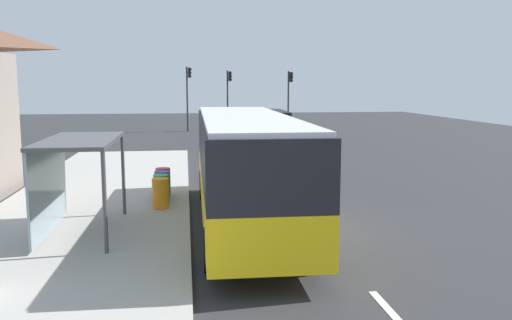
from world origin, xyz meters
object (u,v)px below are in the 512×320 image
bus (245,163)px  traffic_light_median (229,91)px  bus_shelter (68,161)px  sedan_near (254,123)px  traffic_light_near_side (290,91)px  recycling_bin_orange (160,193)px  recycling_bin_green (161,189)px  recycling_bin_blue (162,185)px  traffic_light_far_side (188,89)px  white_van (270,125)px  recycling_bin_red (163,181)px  sedan_far (244,117)px

bus → traffic_light_median: size_ratio=2.13×
traffic_light_median → bus_shelter: (-6.81, -32.81, -1.35)m
sedan_near → traffic_light_near_side: bearing=14.0°
recycling_bin_orange → recycling_bin_green: (0.00, 0.70, 0.00)m
traffic_light_near_side → traffic_light_median: (-5.10, 1.60, 0.04)m
recycling_bin_blue → traffic_light_far_side: bearing=87.8°
recycling_bin_blue → traffic_light_near_side: 29.06m
white_van → recycling_bin_red: size_ratio=5.52×
sedan_far → traffic_light_far_side: size_ratio=0.82×
bus → recycling_bin_green: bus is taller
white_van → recycling_bin_orange: white_van is taller
recycling_bin_red → bus_shelter: bus_shelter is taller
bus_shelter → sedan_far: bearing=77.1°
recycling_bin_orange → recycling_bin_red: (0.00, 2.10, 0.00)m
bus → white_van: 20.54m
sedan_near → sedan_far: 7.66m
sedan_far → traffic_light_near_side: traffic_light_near_side is taller
traffic_light_median → recycling_bin_green: bearing=-98.8°
white_van → bus_shelter: size_ratio=1.31×
bus_shelter → recycling_bin_red: bearing=64.6°
bus → recycling_bin_green: 3.74m
recycling_bin_orange → traffic_light_median: size_ratio=0.18×
sedan_far → recycling_bin_green: 35.43m
bus → white_van: bus is taller
recycling_bin_red → bus_shelter: bearing=-115.4°
traffic_light_far_side → recycling_bin_blue: bearing=-92.2°
white_van → bus_shelter: 22.60m
traffic_light_far_side → recycling_bin_red: bearing=-92.3°
traffic_light_near_side → sedan_near: bearing=-166.0°
recycling_bin_green → traffic_light_near_side: 29.72m
sedan_far → sedan_near: bearing=-90.0°
sedan_near → traffic_light_far_side: 6.31m
white_van → sedan_far: size_ratio=1.17×
traffic_light_near_side → white_van: bearing=-107.7°
bus → recycling_bin_orange: bus is taller
recycling_bin_orange → recycling_bin_green: size_ratio=1.00×
bus → traffic_light_median: (2.11, 32.09, 1.60)m
sedan_near → traffic_light_far_side: traffic_light_far_side is taller
traffic_light_near_side → bus_shelter: (-11.91, -31.21, -1.30)m
sedan_far → traffic_light_far_side: 8.61m
recycling_bin_blue → traffic_light_near_side: traffic_light_near_side is taller
recycling_bin_green → recycling_bin_red: same height
white_van → traffic_light_median: traffic_light_median is taller
recycling_bin_red → traffic_light_near_side: (9.70, 26.56, 2.74)m
recycling_bin_orange → traffic_light_near_side: size_ratio=0.19×
recycling_bin_green → traffic_light_near_side: size_ratio=0.19×
traffic_light_median → traffic_light_far_side: bearing=-167.1°
recycling_bin_orange → traffic_light_median: traffic_light_median is taller
sedan_far → bus_shelter: bus_shelter is taller
bus → white_van: size_ratio=2.11×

